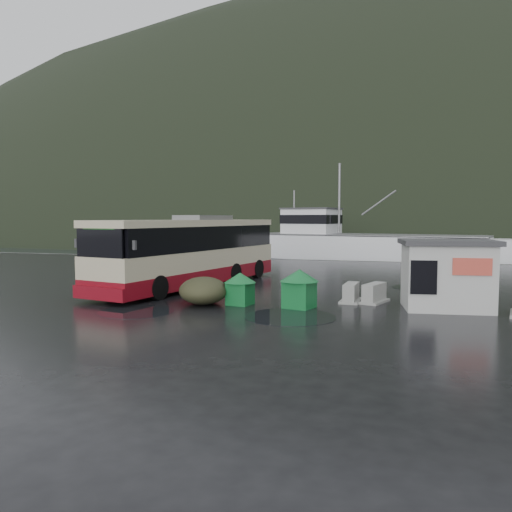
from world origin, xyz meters
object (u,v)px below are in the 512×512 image
(coach_bus, at_px, (192,286))
(dome_tent, at_px, (204,304))
(ticket_kiosk, at_px, (446,309))
(jersey_barrier_a, at_px, (374,303))
(jersey_barrier_b, at_px, (351,302))
(fishing_trawler, at_px, (368,254))
(waste_bin_left, at_px, (240,305))
(waste_bin_right, at_px, (299,308))
(white_van, at_px, (152,282))

(coach_bus, height_order, dome_tent, coach_bus)
(ticket_kiosk, height_order, jersey_barrier_a, ticket_kiosk)
(jersey_barrier_b, bearing_deg, fishing_trawler, 92.10)
(fishing_trawler, bearing_deg, ticket_kiosk, -67.44)
(waste_bin_left, height_order, jersey_barrier_b, waste_bin_left)
(waste_bin_right, relative_size, jersey_barrier_a, 0.95)
(waste_bin_right, bearing_deg, ticket_kiosk, 13.56)
(waste_bin_left, bearing_deg, jersey_barrier_b, 24.10)
(waste_bin_right, relative_size, jersey_barrier_b, 0.97)
(waste_bin_left, xyz_separation_m, ticket_kiosk, (8.06, 1.27, 0.00))
(coach_bus, relative_size, waste_bin_right, 8.54)
(coach_bus, bearing_deg, jersey_barrier_b, -5.54)
(white_van, distance_m, fishing_trawler, 27.40)
(jersey_barrier_a, distance_m, jersey_barrier_b, 0.96)
(fishing_trawler, bearing_deg, waste_bin_left, -82.60)
(waste_bin_right, bearing_deg, jersey_barrier_b, 47.60)
(waste_bin_left, xyz_separation_m, jersey_barrier_b, (4.33, 1.94, 0.00))
(waste_bin_left, height_order, jersey_barrier_a, waste_bin_left)
(jersey_barrier_a, bearing_deg, jersey_barrier_b, -174.66)
(waste_bin_left, distance_m, jersey_barrier_b, 4.74)
(waste_bin_left, bearing_deg, fishing_trawler, 84.00)
(ticket_kiosk, xyz_separation_m, fishing_trawler, (-4.80, 29.78, 0.00))
(waste_bin_left, distance_m, fishing_trawler, 31.21)
(waste_bin_left, bearing_deg, jersey_barrier_a, 20.96)
(white_van, distance_m, waste_bin_right, 11.09)
(jersey_barrier_a, relative_size, fishing_trawler, 0.06)
(waste_bin_left, height_order, waste_bin_right, waste_bin_right)
(white_van, bearing_deg, waste_bin_left, -56.03)
(white_van, xyz_separation_m, fishing_trawler, (10.28, 25.41, 0.00))
(coach_bus, xyz_separation_m, fishing_trawler, (7.38, 26.42, 0.00))
(coach_bus, relative_size, jersey_barrier_b, 8.33)
(dome_tent, bearing_deg, jersey_barrier_b, 20.11)
(white_van, bearing_deg, coach_bus, -36.63)
(dome_tent, height_order, ticket_kiosk, ticket_kiosk)
(coach_bus, distance_m, ticket_kiosk, 12.64)
(ticket_kiosk, bearing_deg, white_van, 157.06)
(waste_bin_left, xyz_separation_m, waste_bin_right, (2.49, -0.08, 0.00))
(white_van, distance_m, jersey_barrier_b, 11.93)
(coach_bus, distance_m, waste_bin_right, 8.11)
(coach_bus, xyz_separation_m, waste_bin_right, (6.61, -4.70, 0.00))
(waste_bin_right, xyz_separation_m, jersey_barrier_b, (1.84, 2.01, 0.00))
(jersey_barrier_a, bearing_deg, dome_tent, -161.85)
(waste_bin_right, distance_m, jersey_barrier_b, 2.73)
(jersey_barrier_a, bearing_deg, white_van, 163.64)
(ticket_kiosk, height_order, fishing_trawler, fishing_trawler)
(coach_bus, xyz_separation_m, ticket_kiosk, (12.18, -3.35, 0.00))
(coach_bus, distance_m, jersey_barrier_a, 9.76)
(white_van, relative_size, waste_bin_right, 4.39)
(white_van, height_order, waste_bin_right, white_van)
(coach_bus, relative_size, ticket_kiosk, 3.79)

